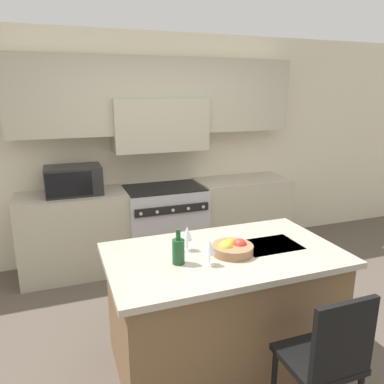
{
  "coord_description": "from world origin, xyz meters",
  "views": [
    {
      "loc": [
        -1.17,
        -2.36,
        2.02
      ],
      "look_at": [
        -0.04,
        0.7,
        1.14
      ],
      "focal_mm": 35.0,
      "sensor_mm": 36.0,
      "label": 1
    }
  ],
  "objects_px": {
    "island_chair": "(327,357)",
    "wine_bottle": "(178,251)",
    "wine_glass_near": "(209,247)",
    "microwave": "(74,180)",
    "fruit_bowl": "(232,248)",
    "wine_glass_far": "(187,234)",
    "range_stove": "(165,224)"
  },
  "relations": [
    {
      "from": "range_stove",
      "to": "fruit_bowl",
      "type": "bearing_deg",
      "value": -91.06
    },
    {
      "from": "range_stove",
      "to": "wine_glass_near",
      "type": "height_order",
      "value": "wine_glass_near"
    },
    {
      "from": "wine_bottle",
      "to": "fruit_bowl",
      "type": "relative_size",
      "value": 0.82
    },
    {
      "from": "wine_glass_far",
      "to": "wine_glass_near",
      "type": "bearing_deg",
      "value": -78.08
    },
    {
      "from": "wine_glass_near",
      "to": "wine_glass_far",
      "type": "height_order",
      "value": "same"
    },
    {
      "from": "wine_bottle",
      "to": "wine_glass_near",
      "type": "distance_m",
      "value": 0.21
    },
    {
      "from": "wine_bottle",
      "to": "wine_glass_far",
      "type": "bearing_deg",
      "value": 55.43
    },
    {
      "from": "island_chair",
      "to": "wine_bottle",
      "type": "xyz_separation_m",
      "value": [
        -0.64,
        0.78,
        0.43
      ]
    },
    {
      "from": "island_chair",
      "to": "wine_glass_near",
      "type": "xyz_separation_m",
      "value": [
        -0.45,
        0.68,
        0.47
      ]
    },
    {
      "from": "microwave",
      "to": "wine_bottle",
      "type": "xyz_separation_m",
      "value": [
        0.56,
        -1.95,
        -0.1
      ]
    },
    {
      "from": "island_chair",
      "to": "fruit_bowl",
      "type": "xyz_separation_m",
      "value": [
        -0.22,
        0.8,
        0.38
      ]
    },
    {
      "from": "wine_bottle",
      "to": "fruit_bowl",
      "type": "xyz_separation_m",
      "value": [
        0.41,
        0.02,
        -0.05
      ]
    },
    {
      "from": "wine_bottle",
      "to": "fruit_bowl",
      "type": "bearing_deg",
      "value": 2.51
    },
    {
      "from": "island_chair",
      "to": "wine_glass_far",
      "type": "height_order",
      "value": "wine_glass_far"
    },
    {
      "from": "island_chair",
      "to": "wine_glass_near",
      "type": "height_order",
      "value": "wine_glass_near"
    },
    {
      "from": "microwave",
      "to": "wine_glass_far",
      "type": "bearing_deg",
      "value": -68.58
    },
    {
      "from": "wine_bottle",
      "to": "wine_glass_far",
      "type": "relative_size",
      "value": 1.32
    },
    {
      "from": "range_stove",
      "to": "microwave",
      "type": "height_order",
      "value": "microwave"
    },
    {
      "from": "wine_glass_far",
      "to": "microwave",
      "type": "bearing_deg",
      "value": 111.42
    },
    {
      "from": "island_chair",
      "to": "wine_glass_far",
      "type": "xyz_separation_m",
      "value": [
        -0.51,
        0.96,
        0.47
      ]
    },
    {
      "from": "microwave",
      "to": "wine_glass_far",
      "type": "xyz_separation_m",
      "value": [
        0.69,
        -1.76,
        -0.07
      ]
    },
    {
      "from": "microwave",
      "to": "wine_glass_near",
      "type": "bearing_deg",
      "value": -69.83
    },
    {
      "from": "microwave",
      "to": "wine_glass_near",
      "type": "distance_m",
      "value": 2.18
    },
    {
      "from": "fruit_bowl",
      "to": "wine_bottle",
      "type": "bearing_deg",
      "value": -177.49
    },
    {
      "from": "wine_glass_near",
      "to": "fruit_bowl",
      "type": "relative_size",
      "value": 0.63
    },
    {
      "from": "range_stove",
      "to": "fruit_bowl",
      "type": "height_order",
      "value": "fruit_bowl"
    },
    {
      "from": "microwave",
      "to": "wine_bottle",
      "type": "bearing_deg",
      "value": -73.88
    },
    {
      "from": "microwave",
      "to": "fruit_bowl",
      "type": "relative_size",
      "value": 2.0
    },
    {
      "from": "microwave",
      "to": "wine_bottle",
      "type": "height_order",
      "value": "microwave"
    },
    {
      "from": "wine_bottle",
      "to": "range_stove",
      "type": "bearing_deg",
      "value": 76.88
    },
    {
      "from": "microwave",
      "to": "wine_glass_near",
      "type": "xyz_separation_m",
      "value": [
        0.75,
        -2.04,
        -0.07
      ]
    },
    {
      "from": "island_chair",
      "to": "fruit_bowl",
      "type": "relative_size",
      "value": 3.26
    }
  ]
}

